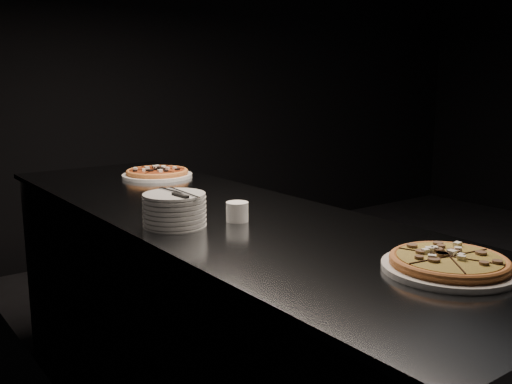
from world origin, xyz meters
TOP-DOWN VIEW (x-y plane):
  - wall_left at (-2.50, 0.00)m, footprint 0.02×5.00m
  - wall_back at (0.00, 2.50)m, footprint 5.00×0.02m
  - counter at (-2.13, 0.00)m, footprint 0.74×2.44m
  - pizza_mushroom at (-2.03, -0.88)m, footprint 0.32×0.32m
  - pizza_tomato at (-1.98, 0.73)m, footprint 0.37×0.37m
  - plate_stack at (-2.35, -0.11)m, footprint 0.19×0.19m
  - cutlery at (-2.34, -0.12)m, footprint 0.08×0.21m
  - ramekin at (-2.16, -0.18)m, footprint 0.07×0.07m

SIDE VIEW (x-z plane):
  - counter at x=-2.13m, z-range 0.00..0.92m
  - pizza_mushroom at x=-2.03m, z-range 0.92..0.96m
  - pizza_tomato at x=-1.98m, z-range 0.92..0.96m
  - ramekin at x=-2.16m, z-range 0.92..0.98m
  - plate_stack at x=-2.35m, z-range 0.92..1.02m
  - cutlery at x=-2.34m, z-range 1.02..1.03m
  - wall_left at x=-2.50m, z-range 0.00..2.80m
  - wall_back at x=0.00m, z-range 0.00..2.80m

